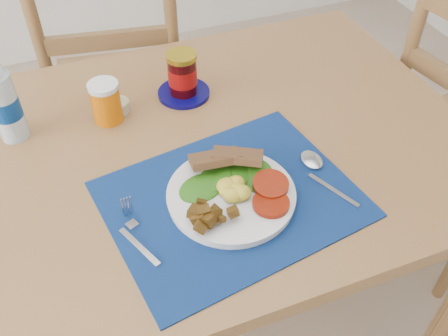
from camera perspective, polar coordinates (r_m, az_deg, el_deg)
name	(u,v)px	position (r m, az deg, el deg)	size (l,w,h in m)	color
table	(176,176)	(1.19, -5.54, -0.86)	(1.40, 0.90, 0.75)	brown
chair_far	(114,64)	(1.73, -12.49, 11.54)	(0.51, 0.49, 1.19)	brown
placemat	(231,199)	(1.02, 0.81, -3.56)	(0.49, 0.38, 0.00)	black
breakfast_plate	(229,194)	(1.00, 0.63, -3.02)	(0.26, 0.26, 0.06)	silver
fork	(135,232)	(0.97, -10.19, -7.26)	(0.06, 0.16, 0.00)	#B2B5BA
spoon	(318,169)	(1.09, 10.67, -0.12)	(0.06, 0.19, 0.01)	#B2B5BA
water_bottle	(3,102)	(1.21, -23.89, 6.93)	(0.07, 0.07, 0.22)	#ADBFCC
juice_glass	(106,103)	(1.21, -13.32, 7.23)	(0.07, 0.07, 0.10)	#CD6105
ramekin	(118,106)	(1.26, -11.97, 6.93)	(0.06, 0.06, 0.03)	tan
jam_on_saucer	(183,77)	(1.27, -4.75, 10.30)	(0.13, 0.13, 0.12)	#06044C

